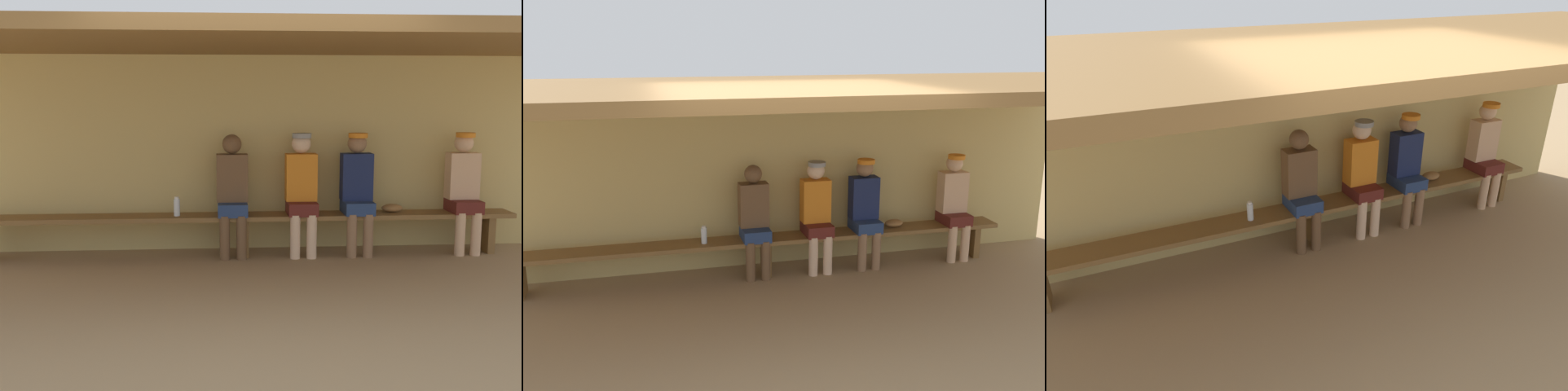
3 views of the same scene
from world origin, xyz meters
The scene contains 10 objects.
ground_plane centered at (0.00, 0.00, 0.00)m, with size 24.00×24.00×0.00m, color #9E7F59.
back_wall centered at (0.00, 2.00, 1.10)m, with size 8.00×0.20×2.20m, color tan.
dugout_roof centered at (0.00, 0.70, 2.26)m, with size 8.00×2.80×0.12m, color brown.
bench centered at (0.00, 1.55, 0.39)m, with size 6.00×0.36×0.46m.
player_shirtless_tan centered at (-0.13, 1.55, 0.73)m, with size 0.34×0.42×1.34m.
player_with_sunglasses centered at (1.25, 1.55, 0.75)m, with size 0.34×0.42×1.34m.
player_rightmost centered at (0.63, 1.55, 0.75)m, with size 0.34×0.42×1.34m.
player_in_white centered at (2.46, 1.55, 0.75)m, with size 0.34×0.42×1.34m.
water_bottle_orange centered at (-0.73, 1.52, 0.56)m, with size 0.07×0.07×0.21m.
baseball_glove_tan centered at (1.66, 1.59, 0.51)m, with size 0.24×0.17×0.09m, color olive.
Camera 1 is at (-0.31, -5.29, 1.74)m, focal length 43.74 mm.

